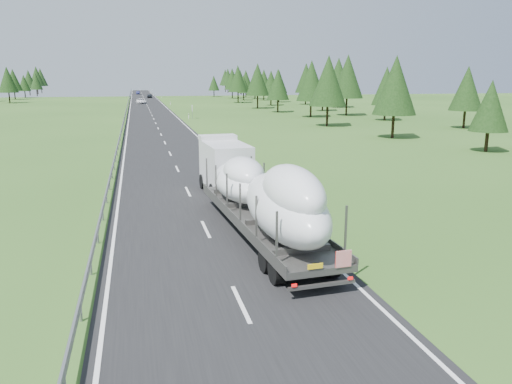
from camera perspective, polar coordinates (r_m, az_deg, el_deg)
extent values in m
plane|color=#2D521B|center=(17.84, -1.74, -12.70)|extent=(400.00, 400.00, 0.00)
cube|color=black|center=(116.05, -11.96, 8.90)|extent=(10.00, 400.00, 0.02)
cube|color=slate|center=(115.99, -14.62, 9.06)|extent=(0.08, 400.00, 0.32)
cylinder|color=slate|center=(17.54, -19.42, -12.87)|extent=(0.10, 0.10, 0.60)
cube|color=silver|center=(47.33, -1.43, 4.20)|extent=(0.12, 0.07, 1.00)
cube|color=black|center=(47.28, -1.43, 4.58)|extent=(0.13, 0.08, 0.12)
cube|color=silver|center=(96.51, -7.70, 8.58)|extent=(0.12, 0.07, 1.00)
cube|color=black|center=(96.49, -7.71, 8.77)|extent=(0.13, 0.08, 0.12)
cube|color=silver|center=(146.25, -9.75, 9.98)|extent=(0.12, 0.07, 1.00)
cube|color=black|center=(146.24, -9.76, 10.10)|extent=(0.13, 0.08, 0.12)
cube|color=silver|center=(196.13, -10.77, 10.66)|extent=(0.12, 0.07, 1.00)
cube|color=black|center=(196.11, -10.77, 10.75)|extent=(0.13, 0.08, 0.12)
cube|color=silver|center=(246.05, -11.38, 11.06)|extent=(0.12, 0.07, 1.00)
cube|color=black|center=(246.04, -11.38, 11.14)|extent=(0.13, 0.08, 0.12)
cube|color=silver|center=(296.00, -11.78, 11.33)|extent=(0.12, 0.07, 1.00)
cube|color=black|center=(295.99, -11.78, 11.39)|extent=(0.13, 0.08, 0.12)
cube|color=silver|center=(345.96, -12.07, 11.52)|extent=(0.12, 0.07, 1.00)
cube|color=black|center=(345.96, -12.07, 11.57)|extent=(0.13, 0.08, 0.12)
cylinder|color=slate|center=(96.55, -7.29, 8.89)|extent=(0.08, 0.08, 2.00)
cube|color=silver|center=(96.49, -7.31, 9.48)|extent=(0.05, 0.90, 1.20)
cylinder|color=black|center=(84.11, 22.71, 7.83)|extent=(0.36, 0.36, 3.22)
cone|color=black|center=(83.91, 22.98, 10.86)|extent=(5.01, 5.01, 6.71)
cylinder|color=black|center=(95.13, 14.52, 8.92)|extent=(0.36, 0.36, 3.28)
cone|color=black|center=(94.94, 14.68, 11.66)|extent=(5.11, 5.11, 6.84)
cylinder|color=black|center=(105.83, 10.30, 9.73)|extent=(0.36, 0.36, 4.18)
cone|color=black|center=(105.68, 10.43, 12.87)|extent=(6.50, 6.50, 8.71)
cylinder|color=black|center=(119.78, 7.61, 9.97)|extent=(0.36, 0.36, 3.30)
cone|color=black|center=(119.64, 7.68, 12.17)|extent=(5.14, 5.14, 6.88)
cylinder|color=black|center=(133.59, 9.30, 10.44)|extent=(0.36, 0.36, 4.31)
cone|color=black|center=(133.47, 9.40, 13.01)|extent=(6.71, 6.71, 8.99)
cylinder|color=black|center=(147.20, 5.69, 10.70)|extent=(0.36, 0.36, 3.98)
cone|color=black|center=(147.09, 5.74, 12.85)|extent=(6.19, 6.19, 8.29)
cylinder|color=black|center=(160.88, 2.63, 10.83)|extent=(0.36, 0.36, 3.40)
cone|color=black|center=(160.77, 2.65, 12.51)|extent=(5.29, 5.29, 7.08)
cylinder|color=black|center=(173.60, 0.90, 11.02)|extent=(0.36, 0.36, 3.53)
cone|color=black|center=(173.50, 0.90, 12.64)|extent=(5.49, 5.49, 7.35)
cylinder|color=black|center=(185.32, -0.12, 11.15)|extent=(0.36, 0.36, 3.55)
cone|color=black|center=(185.23, -0.12, 12.68)|extent=(5.53, 5.53, 7.40)
cylinder|color=black|center=(199.52, -1.16, 11.29)|extent=(0.36, 0.36, 3.58)
cone|color=black|center=(199.43, -1.17, 12.71)|extent=(5.57, 5.57, 7.46)
cylinder|color=black|center=(217.59, 0.22, 11.34)|extent=(0.36, 0.36, 2.90)
cone|color=black|center=(217.51, 0.22, 12.40)|extent=(4.51, 4.51, 6.04)
cylinder|color=black|center=(230.22, -1.70, 11.47)|extent=(0.36, 0.36, 3.23)
cone|color=black|center=(230.15, -1.71, 12.58)|extent=(5.02, 5.02, 6.72)
cylinder|color=black|center=(241.21, -1.80, 11.60)|extent=(0.36, 0.36, 3.75)
cone|color=black|center=(241.14, -1.81, 12.83)|extent=(5.83, 5.83, 7.80)
cylinder|color=black|center=(258.08, -3.22, 11.71)|extent=(0.36, 0.36, 4.09)
cone|color=black|center=(258.02, -3.24, 12.97)|extent=(6.36, 6.36, 8.52)
cylinder|color=black|center=(272.60, -3.52, 11.77)|extent=(0.36, 0.36, 4.04)
cone|color=black|center=(272.54, -3.53, 12.95)|extent=(6.29, 6.29, 8.42)
cylinder|color=black|center=(58.37, 24.87, 5.45)|extent=(0.36, 0.36, 2.56)
cone|color=black|center=(58.09, 25.21, 8.92)|extent=(3.98, 3.98, 5.33)
cylinder|color=black|center=(67.42, 15.39, 7.47)|extent=(0.36, 0.36, 3.57)
cone|color=black|center=(67.17, 15.65, 11.68)|extent=(5.56, 5.56, 7.44)
cylinder|color=black|center=(82.00, 8.14, 8.79)|extent=(0.36, 0.36, 3.81)
cone|color=black|center=(81.79, 8.26, 12.49)|extent=(5.93, 5.93, 7.94)
cylinder|color=black|center=(100.41, 6.28, 9.57)|extent=(0.36, 0.36, 3.74)
cone|color=black|center=(100.24, 6.35, 12.54)|extent=(5.83, 5.83, 7.80)
cylinder|color=black|center=(113.95, 2.51, 9.91)|extent=(0.36, 0.36, 3.27)
cone|color=black|center=(113.79, 2.53, 12.20)|extent=(5.09, 5.09, 6.81)
cylinder|color=black|center=(127.97, 0.18, 10.38)|extent=(0.36, 0.36, 3.80)
cone|color=black|center=(127.84, 0.18, 12.74)|extent=(5.90, 5.90, 7.91)
cylinder|color=black|center=(141.84, 1.71, 10.52)|extent=(0.36, 0.36, 3.27)
cone|color=black|center=(141.72, 1.73, 12.36)|extent=(5.08, 5.08, 6.81)
cylinder|color=black|center=(157.03, -2.06, 10.87)|extent=(0.36, 0.36, 3.86)
cone|color=black|center=(156.92, -2.08, 12.83)|extent=(6.01, 6.01, 8.05)
cylinder|color=black|center=(174.18, -1.43, 10.92)|extent=(0.36, 0.36, 2.87)
cone|color=black|center=(174.08, -1.43, 12.23)|extent=(4.46, 4.46, 5.97)
cylinder|color=black|center=(190.56, -2.73, 11.22)|extent=(0.36, 0.36, 3.76)
cone|color=black|center=(190.47, -2.74, 12.79)|extent=(5.85, 5.85, 7.83)
cylinder|color=black|center=(206.84, -4.83, 11.20)|extent=(0.36, 0.36, 2.87)
cone|color=black|center=(206.76, -4.85, 12.31)|extent=(4.46, 4.46, 5.97)
cylinder|color=black|center=(172.32, -26.36, 9.72)|extent=(0.36, 0.36, 3.72)
cone|color=black|center=(172.22, -26.54, 11.43)|extent=(5.78, 5.78, 7.74)
cylinder|color=black|center=(199.31, -25.86, 10.02)|extent=(0.36, 0.36, 3.63)
cone|color=black|center=(199.22, -26.00, 11.47)|extent=(5.65, 5.65, 7.57)
cylinder|color=black|center=(215.44, -24.89, 10.15)|extent=(0.36, 0.36, 2.97)
cone|color=black|center=(215.36, -24.99, 11.24)|extent=(4.61, 4.61, 6.18)
cylinder|color=black|center=(228.81, -23.75, 10.39)|extent=(0.36, 0.36, 3.21)
cone|color=black|center=(228.73, -23.86, 11.50)|extent=(5.00, 5.00, 6.70)
cylinder|color=black|center=(240.32, -24.43, 10.46)|extent=(0.36, 0.36, 3.69)
cone|color=black|center=(240.25, -24.55, 11.67)|extent=(5.73, 5.73, 7.68)
cylinder|color=black|center=(257.71, -23.68, 10.69)|extent=(0.36, 0.36, 4.31)
cone|color=black|center=(257.65, -23.80, 12.01)|extent=(6.70, 6.70, 8.98)
cylinder|color=black|center=(272.15, -23.30, 10.77)|extent=(0.36, 0.36, 4.12)
cone|color=black|center=(272.09, -23.41, 11.97)|extent=(6.41, 6.41, 8.59)
cube|color=silver|center=(33.69, -3.51, 3.13)|extent=(2.93, 5.35, 2.91)
cube|color=black|center=(36.19, -4.25, 4.63)|extent=(2.39, 0.24, 1.45)
cube|color=silver|center=(35.69, -4.19, 6.28)|extent=(2.67, 1.41, 0.31)
cube|color=#585653|center=(32.96, -3.16, 0.43)|extent=(2.79, 3.28, 0.26)
cylinder|color=black|center=(35.60, -5.89, 1.24)|extent=(0.43, 1.06, 1.04)
cylinder|color=black|center=(35.98, -2.12, 1.42)|extent=(0.43, 1.06, 1.04)
cylinder|color=black|center=(32.39, -5.11, 0.07)|extent=(0.43, 1.06, 1.04)
cylinder|color=black|center=(32.81, -0.98, 0.29)|extent=(0.43, 1.06, 1.04)
cube|color=#585653|center=(24.50, 0.54, -3.07)|extent=(3.74, 14.69, 0.27)
cube|color=#585653|center=(24.14, -2.64, -2.68)|extent=(1.01, 14.51, 0.25)
cube|color=#585653|center=(24.79, 3.65, -2.28)|extent=(1.01, 14.51, 0.25)
cube|color=#585653|center=(18.07, 1.07, -5.25)|extent=(0.08, 0.08, 1.97)
cube|color=#585653|center=(18.92, 9.22, -4.57)|extent=(0.08, 0.08, 1.97)
cube|color=#585653|center=(20.39, -0.68, -3.12)|extent=(0.08, 0.08, 1.97)
cube|color=#585653|center=(21.14, 6.64, -2.61)|extent=(0.08, 0.08, 1.97)
cube|color=#585653|center=(22.74, -2.07, -1.42)|extent=(0.08, 0.08, 1.97)
cube|color=#585653|center=(23.42, 4.57, -1.03)|extent=(0.08, 0.08, 1.97)
cube|color=#585653|center=(25.12, -3.20, -0.04)|extent=(0.08, 0.08, 1.97)
cube|color=#585653|center=(25.73, 2.86, 0.28)|extent=(0.08, 0.08, 1.97)
cube|color=#585653|center=(27.52, -4.13, 1.10)|extent=(0.08, 0.08, 1.97)
cube|color=#585653|center=(28.08, 1.44, 1.37)|extent=(0.08, 0.08, 1.97)
cube|color=#585653|center=(29.93, -4.91, 2.05)|extent=(0.08, 0.08, 1.97)
cube|color=#585653|center=(30.45, 0.24, 2.29)|extent=(0.08, 0.08, 1.97)
cylinder|color=black|center=(19.23, 1.28, -9.04)|extent=(0.48, 1.06, 1.04)
cylinder|color=black|center=(19.90, 7.72, -8.39)|extent=(0.48, 1.06, 1.04)
cylinder|color=black|center=(20.35, 0.38, -7.76)|extent=(0.48, 1.06, 1.04)
cylinder|color=black|center=(20.98, 6.50, -7.20)|extent=(0.48, 1.06, 1.04)
cube|color=#585653|center=(18.15, 6.14, -10.69)|extent=(2.60, 0.29, 0.12)
cube|color=red|center=(18.00, 8.65, -7.76)|extent=(0.62, 0.08, 0.62)
cube|color=yellow|center=(17.69, 5.32, -8.58)|extent=(0.57, 0.08, 0.19)
cube|color=red|center=(17.71, 2.85, -10.69)|extent=(0.19, 0.07, 0.10)
cube|color=red|center=(18.40, 9.48, -9.93)|extent=(0.19, 0.07, 0.10)
ellipsoid|color=white|center=(21.03, 2.74, -1.77)|extent=(3.32, 8.52, 2.58)
ellipsoid|color=white|center=(19.84, 3.60, 0.01)|extent=(2.45, 5.42, 2.06)
ellipsoid|color=white|center=(27.77, -1.31, 1.24)|extent=(3.18, 6.94, 1.97)
ellipsoid|color=white|center=(26.82, -0.94, 2.32)|extent=(2.36, 4.42, 1.58)
imported|color=white|center=(154.95, -12.98, 10.09)|extent=(3.06, 5.70, 1.52)
imported|color=black|center=(198.06, -12.07, 10.70)|extent=(2.12, 4.65, 1.55)
imported|color=#181C44|center=(240.26, -13.35, 10.98)|extent=(1.68, 4.47, 1.46)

